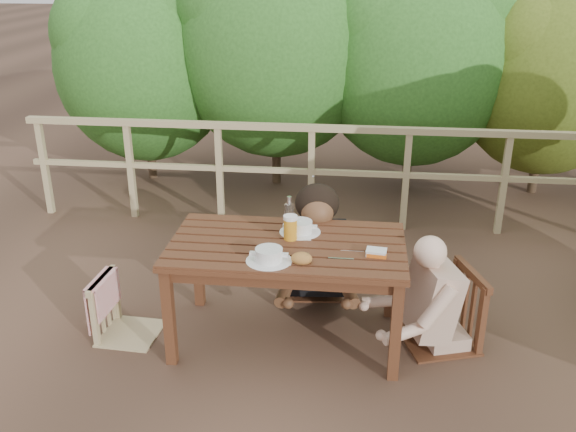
# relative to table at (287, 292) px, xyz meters

# --- Properties ---
(ground) EXTENTS (60.00, 60.00, 0.00)m
(ground) POSITION_rel_table_xyz_m (0.00, 0.00, -0.36)
(ground) COLOR brown
(ground) RESTS_ON ground
(table) EXTENTS (1.55, 0.87, 0.71)m
(table) POSITION_rel_table_xyz_m (0.00, 0.00, 0.00)
(table) COLOR #412314
(table) RESTS_ON ground
(chair_left) EXTENTS (0.43, 0.43, 0.81)m
(chair_left) POSITION_rel_table_xyz_m (-1.10, -0.09, 0.05)
(chair_left) COLOR tan
(chair_left) RESTS_ON ground
(chair_far) EXTENTS (0.46, 0.46, 0.86)m
(chair_far) POSITION_rel_table_xyz_m (0.14, 0.69, 0.07)
(chair_far) COLOR #412314
(chair_far) RESTS_ON ground
(chair_right) EXTENTS (0.61, 0.61, 0.98)m
(chair_right) POSITION_rel_table_xyz_m (1.04, 0.08, 0.13)
(chair_right) COLOR #412314
(chair_right) RESTS_ON ground
(woman) EXTENTS (0.65, 0.77, 1.45)m
(woman) POSITION_rel_table_xyz_m (0.14, 0.71, 0.37)
(woman) COLOR black
(woman) RESTS_ON ground
(diner_right) EXTENTS (0.79, 0.71, 1.32)m
(diner_right) POSITION_rel_table_xyz_m (1.07, 0.08, 0.30)
(diner_right) COLOR tan
(diner_right) RESTS_ON ground
(railing) EXTENTS (5.60, 0.10, 1.01)m
(railing) POSITION_rel_table_xyz_m (0.00, 2.00, 0.15)
(railing) COLOR tan
(railing) RESTS_ON ground
(hedge_row) EXTENTS (6.60, 1.60, 3.80)m
(hedge_row) POSITION_rel_table_xyz_m (0.40, 3.20, 1.54)
(hedge_row) COLOR #2A5C1F
(hedge_row) RESTS_ON ground
(soup_near) EXTENTS (0.29, 0.29, 0.10)m
(soup_near) POSITION_rel_table_xyz_m (-0.08, -0.27, 0.41)
(soup_near) COLOR white
(soup_near) RESTS_ON table
(soup_far) EXTENTS (0.28, 0.28, 0.09)m
(soup_far) POSITION_rel_table_xyz_m (0.07, 0.19, 0.40)
(soup_far) COLOR silver
(soup_far) RESTS_ON table
(bread_roll) EXTENTS (0.13, 0.10, 0.08)m
(bread_roll) POSITION_rel_table_xyz_m (0.12, -0.27, 0.40)
(bread_roll) COLOR #9B582B
(bread_roll) RESTS_ON table
(beer_glass) EXTENTS (0.09, 0.09, 0.18)m
(beer_glass) POSITION_rel_table_xyz_m (0.01, 0.06, 0.45)
(beer_glass) COLOR orange
(beer_glass) RESTS_ON table
(bottle) EXTENTS (0.06, 0.06, 0.27)m
(bottle) POSITION_rel_table_xyz_m (-0.01, 0.18, 0.49)
(bottle) COLOR white
(bottle) RESTS_ON table
(tumbler) EXTENTS (0.06, 0.06, 0.07)m
(tumbler) POSITION_rel_table_xyz_m (0.14, -0.26, 0.39)
(tumbler) COLOR white
(tumbler) RESTS_ON table
(butter_tub) EXTENTS (0.14, 0.11, 0.05)m
(butter_tub) POSITION_rel_table_xyz_m (0.58, -0.12, 0.38)
(butter_tub) COLOR silver
(butter_tub) RESTS_ON table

